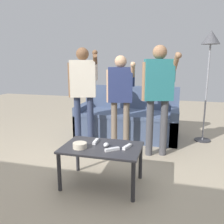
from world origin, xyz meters
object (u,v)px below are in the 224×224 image
(player_right, at_px, (158,88))
(player_center, at_px, (120,92))
(game_remote_nunchuk, at_px, (106,145))
(game_remote_wand_far, at_px, (96,141))
(game_remote_wand_spare, at_px, (127,147))
(floor_lamp, at_px, (210,48))
(coffee_table, at_px, (102,152))
(player_left, at_px, (83,86))
(game_remote_wand_near, at_px, (112,149))
(snack_bowl, at_px, (80,145))
(couch, at_px, (128,120))

(player_right, bearing_deg, player_center, 169.41)
(game_remote_nunchuk, bearing_deg, game_remote_wand_far, 148.17)
(game_remote_wand_spare, bearing_deg, floor_lamp, 62.11)
(coffee_table, distance_m, game_remote_nunchuk, 0.10)
(game_remote_wand_far, bearing_deg, player_left, 118.09)
(game_remote_wand_near, height_order, game_remote_wand_spare, same)
(coffee_table, relative_size, game_remote_wand_near, 5.90)
(game_remote_wand_far, bearing_deg, player_center, 87.03)
(game_remote_wand_near, bearing_deg, player_right, 71.35)
(snack_bowl, distance_m, player_center, 1.35)
(game_remote_nunchuk, bearing_deg, player_right, 65.31)
(game_remote_nunchuk, distance_m, game_remote_wand_spare, 0.23)
(couch, bearing_deg, coffee_table, -88.05)
(couch, distance_m, snack_bowl, 1.99)
(couch, relative_size, player_left, 1.14)
(snack_bowl, distance_m, game_remote_wand_far, 0.24)
(game_remote_nunchuk, xyz_separation_m, player_center, (-0.10, 1.15, 0.45))
(game_remote_nunchuk, distance_m, floor_lamp, 2.53)
(player_left, bearing_deg, game_remote_wand_near, -56.74)
(player_right, bearing_deg, game_remote_wand_spare, -103.54)
(coffee_table, relative_size, player_right, 0.54)
(coffee_table, distance_m, player_left, 1.44)
(player_left, relative_size, game_remote_wand_near, 10.74)
(player_right, bearing_deg, player_left, 176.09)
(player_right, bearing_deg, game_remote_wand_far, -123.99)
(player_center, distance_m, player_right, 0.60)
(player_left, relative_size, game_remote_wand_spare, 10.28)
(player_left, bearing_deg, game_remote_wand_far, -61.91)
(game_remote_wand_near, bearing_deg, floor_lamp, 60.45)
(couch, distance_m, player_center, 0.94)
(snack_bowl, xyz_separation_m, game_remote_nunchuk, (0.27, 0.11, -0.01))
(floor_lamp, distance_m, game_remote_wand_spare, 2.41)
(player_center, xyz_separation_m, game_remote_wand_far, (-0.05, -1.05, -0.45))
(couch, relative_size, game_remote_nunchuk, 20.79)
(floor_lamp, bearing_deg, snack_bowl, -126.65)
(coffee_table, height_order, floor_lamp, floor_lamp)
(couch, height_order, player_center, player_center)
(snack_bowl, bearing_deg, floor_lamp, 53.35)
(couch, xyz_separation_m, floor_lamp, (1.35, 0.05, 1.29))
(coffee_table, relative_size, game_remote_wand_far, 5.68)
(player_left, distance_m, game_remote_wand_near, 1.55)
(couch, relative_size, floor_lamp, 0.97)
(couch, xyz_separation_m, game_remote_nunchuk, (0.11, -1.86, 0.17))
(coffee_table, bearing_deg, couch, 91.95)
(game_remote_nunchuk, bearing_deg, game_remote_wand_spare, 5.50)
(coffee_table, bearing_deg, game_remote_nunchuk, 5.34)
(player_center, bearing_deg, game_remote_wand_far, -92.97)
(couch, bearing_deg, floor_lamp, 2.20)
(coffee_table, xyz_separation_m, game_remote_wand_near, (0.15, -0.09, 0.08))
(couch, distance_m, game_remote_nunchuk, 1.87)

